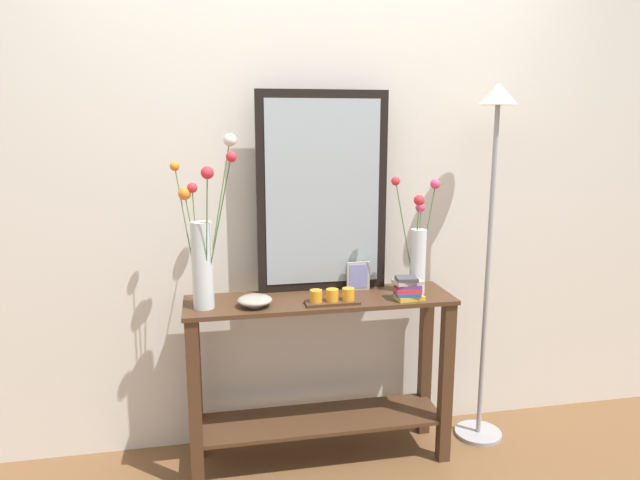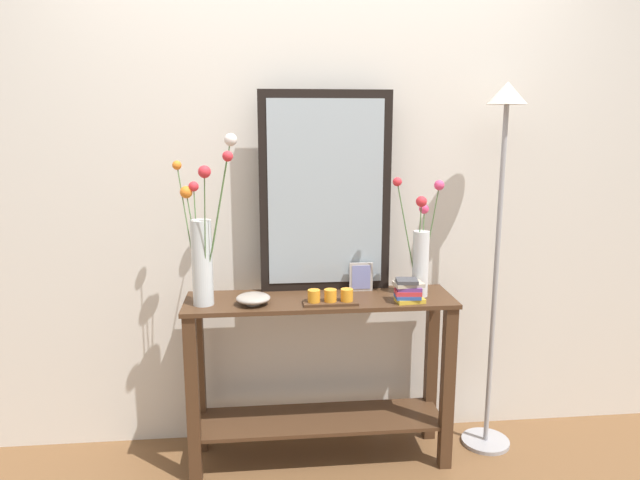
{
  "view_description": "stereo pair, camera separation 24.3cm",
  "coord_description": "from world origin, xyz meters",
  "px_view_note": "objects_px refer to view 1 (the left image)",
  "views": [
    {
      "loc": [
        -0.5,
        -2.51,
        1.61
      ],
      "look_at": [
        0.0,
        0.0,
        1.09
      ],
      "focal_mm": 32.39,
      "sensor_mm": 36.0,
      "label": 1
    },
    {
      "loc": [
        -0.26,
        -2.54,
        1.61
      ],
      "look_at": [
        0.0,
        0.0,
        1.09
      ],
      "focal_mm": 32.39,
      "sensor_mm": 36.0,
      "label": 2
    }
  ],
  "objects_px": {
    "decorative_bowl": "(255,300)",
    "mirror_leaning": "(323,193)",
    "vase_right": "(418,249)",
    "candle_tray": "(332,298)",
    "picture_frame_small": "(358,276)",
    "tall_vase_left": "(203,248)",
    "floor_lamp": "(492,207)",
    "console_table": "(320,364)",
    "book_stack": "(408,288)"
  },
  "relations": [
    {
      "from": "mirror_leaning",
      "to": "candle_tray",
      "type": "distance_m",
      "value": 0.5
    },
    {
      "from": "console_table",
      "to": "tall_vase_left",
      "type": "bearing_deg",
      "value": -175.74
    },
    {
      "from": "floor_lamp",
      "to": "decorative_bowl",
      "type": "bearing_deg",
      "value": -174.75
    },
    {
      "from": "console_table",
      "to": "tall_vase_left",
      "type": "xyz_separation_m",
      "value": [
        -0.52,
        -0.04,
        0.6
      ]
    },
    {
      "from": "vase_right",
      "to": "book_stack",
      "type": "height_order",
      "value": "vase_right"
    },
    {
      "from": "console_table",
      "to": "vase_right",
      "type": "bearing_deg",
      "value": -1.11
    },
    {
      "from": "vase_right",
      "to": "decorative_bowl",
      "type": "height_order",
      "value": "vase_right"
    },
    {
      "from": "console_table",
      "to": "floor_lamp",
      "type": "distance_m",
      "value": 1.12
    },
    {
      "from": "tall_vase_left",
      "to": "decorative_bowl",
      "type": "height_order",
      "value": "tall_vase_left"
    },
    {
      "from": "console_table",
      "to": "decorative_bowl",
      "type": "height_order",
      "value": "decorative_bowl"
    },
    {
      "from": "candle_tray",
      "to": "picture_frame_small",
      "type": "xyz_separation_m",
      "value": [
        0.17,
        0.19,
        0.04
      ]
    },
    {
      "from": "picture_frame_small",
      "to": "floor_lamp",
      "type": "distance_m",
      "value": 0.73
    },
    {
      "from": "decorative_bowl",
      "to": "book_stack",
      "type": "height_order",
      "value": "book_stack"
    },
    {
      "from": "decorative_bowl",
      "to": "mirror_leaning",
      "type": "bearing_deg",
      "value": 30.73
    },
    {
      "from": "mirror_leaning",
      "to": "floor_lamp",
      "type": "distance_m",
      "value": 0.83
    },
    {
      "from": "console_table",
      "to": "book_stack",
      "type": "height_order",
      "value": "book_stack"
    },
    {
      "from": "book_stack",
      "to": "mirror_leaning",
      "type": "bearing_deg",
      "value": 145.96
    },
    {
      "from": "console_table",
      "to": "picture_frame_small",
      "type": "xyz_separation_m",
      "value": [
        0.21,
        0.09,
        0.4
      ]
    },
    {
      "from": "vase_right",
      "to": "floor_lamp",
      "type": "height_order",
      "value": "floor_lamp"
    },
    {
      "from": "console_table",
      "to": "vase_right",
      "type": "distance_m",
      "value": 0.71
    },
    {
      "from": "mirror_leaning",
      "to": "floor_lamp",
      "type": "xyz_separation_m",
      "value": [
        0.82,
        -0.1,
        -0.08
      ]
    },
    {
      "from": "candle_tray",
      "to": "vase_right",
      "type": "bearing_deg",
      "value": 10.9
    },
    {
      "from": "vase_right",
      "to": "candle_tray",
      "type": "distance_m",
      "value": 0.47
    },
    {
      "from": "picture_frame_small",
      "to": "tall_vase_left",
      "type": "bearing_deg",
      "value": -169.63
    },
    {
      "from": "candle_tray",
      "to": "floor_lamp",
      "type": "height_order",
      "value": "floor_lamp"
    },
    {
      "from": "book_stack",
      "to": "picture_frame_small",
      "type": "bearing_deg",
      "value": 133.62
    },
    {
      "from": "picture_frame_small",
      "to": "book_stack",
      "type": "relative_size",
      "value": 1.0
    },
    {
      "from": "picture_frame_small",
      "to": "decorative_bowl",
      "type": "xyz_separation_m",
      "value": [
        -0.51,
        -0.16,
        -0.04
      ]
    },
    {
      "from": "vase_right",
      "to": "decorative_bowl",
      "type": "bearing_deg",
      "value": -175.74
    },
    {
      "from": "decorative_bowl",
      "to": "book_stack",
      "type": "xyz_separation_m",
      "value": [
        0.7,
        -0.03,
        0.02
      ]
    },
    {
      "from": "vase_right",
      "to": "picture_frame_small",
      "type": "bearing_deg",
      "value": 158.31
    },
    {
      "from": "tall_vase_left",
      "to": "vase_right",
      "type": "bearing_deg",
      "value": 1.72
    },
    {
      "from": "mirror_leaning",
      "to": "vase_right",
      "type": "relative_size",
      "value": 1.69
    },
    {
      "from": "tall_vase_left",
      "to": "picture_frame_small",
      "type": "height_order",
      "value": "tall_vase_left"
    },
    {
      "from": "console_table",
      "to": "candle_tray",
      "type": "relative_size",
      "value": 5.08
    },
    {
      "from": "tall_vase_left",
      "to": "book_stack",
      "type": "bearing_deg",
      "value": -3.73
    },
    {
      "from": "vase_right",
      "to": "tall_vase_left",
      "type": "bearing_deg",
      "value": -178.28
    },
    {
      "from": "vase_right",
      "to": "book_stack",
      "type": "relative_size",
      "value": 3.98
    },
    {
      "from": "candle_tray",
      "to": "picture_frame_small",
      "type": "relative_size",
      "value": 1.75
    },
    {
      "from": "candle_tray",
      "to": "book_stack",
      "type": "height_order",
      "value": "book_stack"
    },
    {
      "from": "console_table",
      "to": "book_stack",
      "type": "bearing_deg",
      "value": -14.1
    },
    {
      "from": "console_table",
      "to": "mirror_leaning",
      "type": "relative_size",
      "value": 1.31
    },
    {
      "from": "mirror_leaning",
      "to": "vase_right",
      "type": "distance_m",
      "value": 0.52
    },
    {
      "from": "console_table",
      "to": "decorative_bowl",
      "type": "xyz_separation_m",
      "value": [
        -0.31,
        -0.07,
        0.36
      ]
    },
    {
      "from": "console_table",
      "to": "floor_lamp",
      "type": "height_order",
      "value": "floor_lamp"
    },
    {
      "from": "vase_right",
      "to": "candle_tray",
      "type": "bearing_deg",
      "value": -169.1
    },
    {
      "from": "vase_right",
      "to": "floor_lamp",
      "type": "xyz_separation_m",
      "value": [
        0.39,
        0.05,
        0.18
      ]
    },
    {
      "from": "console_table",
      "to": "book_stack",
      "type": "relative_size",
      "value": 8.87
    },
    {
      "from": "picture_frame_small",
      "to": "decorative_bowl",
      "type": "bearing_deg",
      "value": -162.58
    },
    {
      "from": "tall_vase_left",
      "to": "picture_frame_small",
      "type": "xyz_separation_m",
      "value": [
        0.73,
        0.13,
        -0.2
      ]
    }
  ]
}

